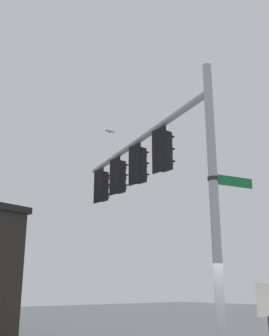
{
  "coord_description": "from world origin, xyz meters",
  "views": [
    {
      "loc": [
        5.53,
        -6.72,
        2.03
      ],
      "look_at": [
        -3.75,
        0.89,
        5.54
      ],
      "focal_mm": 43.91,
      "sensor_mm": 36.0,
      "label": 1
    }
  ],
  "objects_px": {
    "traffic_light_mid_inner": "(140,165)",
    "historical_marker": "(269,316)",
    "street_name_sign": "(226,180)",
    "traffic_light_nearest_pole": "(164,151)",
    "traffic_light_mid_outer": "(119,177)",
    "traffic_light_arm_end": "(103,186)",
    "bird_flying": "(110,132)"
  },
  "relations": [
    {
      "from": "traffic_light_mid_inner",
      "to": "traffic_light_arm_end",
      "type": "bearing_deg",
      "value": 166.66
    },
    {
      "from": "traffic_light_mid_outer",
      "to": "historical_marker",
      "type": "relative_size",
      "value": 0.62
    },
    {
      "from": "traffic_light_mid_outer",
      "to": "street_name_sign",
      "type": "bearing_deg",
      "value": -9.6
    },
    {
      "from": "historical_marker",
      "to": "bird_flying",
      "type": "bearing_deg",
      "value": 170.51
    },
    {
      "from": "traffic_light_arm_end",
      "to": "historical_marker",
      "type": "height_order",
      "value": "traffic_light_arm_end"
    },
    {
      "from": "traffic_light_mid_inner",
      "to": "historical_marker",
      "type": "relative_size",
      "value": 0.62
    },
    {
      "from": "traffic_light_mid_outer",
      "to": "historical_marker",
      "type": "height_order",
      "value": "traffic_light_mid_outer"
    },
    {
      "from": "street_name_sign",
      "to": "traffic_light_nearest_pole",
      "type": "bearing_deg",
      "value": 175.67
    },
    {
      "from": "traffic_light_arm_end",
      "to": "bird_flying",
      "type": "distance_m",
      "value": 4.42
    },
    {
      "from": "traffic_light_mid_outer",
      "to": "traffic_light_arm_end",
      "type": "height_order",
      "value": "same"
    },
    {
      "from": "traffic_light_mid_inner",
      "to": "street_name_sign",
      "type": "bearing_deg",
      "value": -8.05
    },
    {
      "from": "traffic_light_mid_outer",
      "to": "traffic_light_arm_end",
      "type": "xyz_separation_m",
      "value": [
        -1.44,
        0.34,
        0.0
      ]
    },
    {
      "from": "traffic_light_mid_inner",
      "to": "historical_marker",
      "type": "xyz_separation_m",
      "value": [
        3.2,
        1.19,
        -4.14
      ]
    },
    {
      "from": "traffic_light_nearest_pole",
      "to": "traffic_light_mid_outer",
      "type": "xyz_separation_m",
      "value": [
        -2.88,
        0.68,
        0.0
      ]
    },
    {
      "from": "traffic_light_nearest_pole",
      "to": "traffic_light_mid_inner",
      "type": "height_order",
      "value": "same"
    },
    {
      "from": "traffic_light_nearest_pole",
      "to": "bird_flying",
      "type": "relative_size",
      "value": 3.18
    },
    {
      "from": "traffic_light_mid_inner",
      "to": "traffic_light_arm_end",
      "type": "height_order",
      "value": "same"
    },
    {
      "from": "traffic_light_mid_inner",
      "to": "traffic_light_arm_end",
      "type": "xyz_separation_m",
      "value": [
        -2.88,
        0.68,
        0.0
      ]
    },
    {
      "from": "traffic_light_mid_inner",
      "to": "traffic_light_mid_outer",
      "type": "bearing_deg",
      "value": 166.66
    },
    {
      "from": "traffic_light_arm_end",
      "to": "historical_marker",
      "type": "bearing_deg",
      "value": 4.78
    },
    {
      "from": "street_name_sign",
      "to": "traffic_light_mid_inner",
      "type": "bearing_deg",
      "value": 171.95
    },
    {
      "from": "traffic_light_arm_end",
      "to": "bird_flying",
      "type": "relative_size",
      "value": 3.18
    },
    {
      "from": "traffic_light_mid_outer",
      "to": "bird_flying",
      "type": "relative_size",
      "value": 3.18
    },
    {
      "from": "traffic_light_mid_inner",
      "to": "bird_flying",
      "type": "height_order",
      "value": "bird_flying"
    },
    {
      "from": "traffic_light_nearest_pole",
      "to": "street_name_sign",
      "type": "relative_size",
      "value": 1.13
    },
    {
      "from": "traffic_light_mid_inner",
      "to": "traffic_light_mid_outer",
      "type": "xyz_separation_m",
      "value": [
        -1.44,
        0.34,
        0.0
      ]
    },
    {
      "from": "historical_marker",
      "to": "traffic_light_mid_inner",
      "type": "bearing_deg",
      "value": -159.56
    },
    {
      "from": "traffic_light_mid_outer",
      "to": "traffic_light_nearest_pole",
      "type": "bearing_deg",
      "value": -13.34
    },
    {
      "from": "traffic_light_nearest_pole",
      "to": "traffic_light_arm_end",
      "type": "height_order",
      "value": "same"
    },
    {
      "from": "traffic_light_nearest_pole",
      "to": "historical_marker",
      "type": "distance_m",
      "value": 4.75
    },
    {
      "from": "traffic_light_nearest_pole",
      "to": "traffic_light_arm_end",
      "type": "bearing_deg",
      "value": 166.66
    },
    {
      "from": "traffic_light_mid_inner",
      "to": "street_name_sign",
      "type": "height_order",
      "value": "traffic_light_mid_inner"
    }
  ]
}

